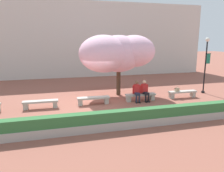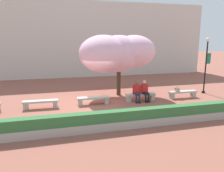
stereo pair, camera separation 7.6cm
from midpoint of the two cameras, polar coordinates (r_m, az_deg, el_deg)
The scene contains 12 objects.
ground_plane at distance 12.96m, azimuth -5.02°, elevation -4.79°, with size 100.00×100.00×0.00m, color #8E5142.
building_facade at distance 24.05m, azimuth -10.27°, elevation 11.80°, with size 28.00×4.00×7.46m, color beige.
stone_bench_near_west at distance 12.72m, azimuth -18.32°, elevation -4.26°, with size 1.91×0.47×0.45m.
stone_bench_center at distance 12.87m, azimuth -5.04°, elevation -3.49°, with size 1.91×0.47×0.45m.
stone_bench_near_east at distance 13.68m, azimuth 7.27°, elevation -2.61°, with size 1.91×0.47×0.45m.
stone_bench_east_end at distance 15.04m, azimuth 17.77°, elevation -1.76°, with size 1.91×0.47×0.45m.
person_seated_left at distance 13.44m, azimuth 6.35°, elevation -1.12°, with size 0.51×0.72×1.29m.
person_seated_right at distance 13.64m, azimuth 8.42°, elevation -0.99°, with size 0.51×0.70×1.29m.
handbag at distance 14.73m, azimuth 16.48°, elevation -0.87°, with size 0.30×0.15×0.34m.
cherry_tree_main at distance 14.61m, azimuth 1.10°, elevation 8.60°, with size 5.14×3.46×4.05m.
lamp_post_with_banner at distance 16.61m, azimuth 23.21°, elevation 6.21°, with size 0.54×0.28×3.88m.
planter_hedge_foreground at distance 9.31m, azimuth -0.85°, elevation -9.05°, with size 15.86×0.50×0.80m.
Camera 1 is at (-2.18, -12.21, 3.73)m, focal length 35.00 mm.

